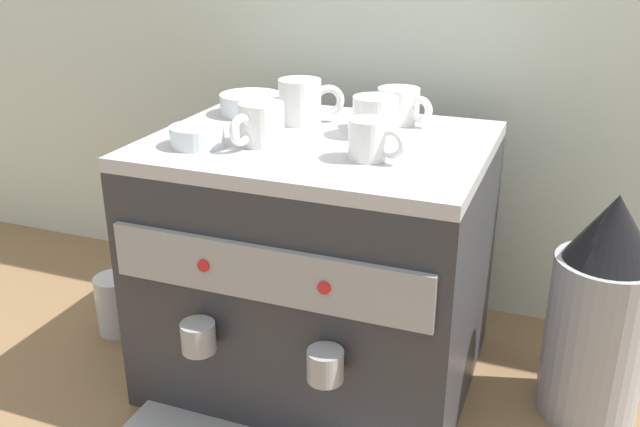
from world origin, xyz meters
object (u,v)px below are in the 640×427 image
object	(u,v)px
ceramic_cup_0	(371,140)
ceramic_cup_1	(260,124)
ceramic_cup_4	(302,101)
coffee_grinder	(600,314)
ceramic_cup_2	(374,116)
ceramic_cup_3	(400,106)
espresso_machine	(319,263)
ceramic_bowl_1	(251,105)
ceramic_bowl_0	(197,136)
milk_pitcher	(117,304)

from	to	relation	value
ceramic_cup_0	ceramic_cup_1	world-z (taller)	ceramic_cup_1
ceramic_cup_4	coffee_grinder	xyz separation A→B (m)	(0.56, -0.03, -0.31)
ceramic_cup_2	ceramic_cup_4	bearing A→B (deg)	167.80
ceramic_cup_1	coffee_grinder	xyz separation A→B (m)	(0.57, 0.13, -0.31)
ceramic_cup_0	ceramic_cup_2	world-z (taller)	ceramic_cup_2
ceramic_cup_1	coffee_grinder	size ratio (longest dim) A/B	0.27
ceramic_cup_3	espresso_machine	bearing A→B (deg)	-122.94
espresso_machine	ceramic_cup_4	world-z (taller)	ceramic_cup_4
ceramic_cup_0	ceramic_bowl_1	world-z (taller)	ceramic_cup_0
ceramic_cup_3	ceramic_cup_4	world-z (taller)	ceramic_cup_4
ceramic_cup_0	ceramic_bowl_1	distance (m)	0.36
espresso_machine	ceramic_cup_4	bearing A→B (deg)	126.93
ceramic_bowl_1	ceramic_cup_4	bearing A→B (deg)	-11.28
ceramic_bowl_0	milk_pitcher	bearing A→B (deg)	161.43
ceramic_cup_3	milk_pitcher	distance (m)	0.73
ceramic_cup_4	ceramic_bowl_0	world-z (taller)	ceramic_cup_4
milk_pitcher	ceramic_cup_4	bearing A→B (deg)	15.04
ceramic_cup_2	ceramic_cup_1	bearing A→B (deg)	-141.69
ceramic_bowl_1	ceramic_cup_1	bearing A→B (deg)	-59.43
ceramic_cup_4	milk_pitcher	distance (m)	0.60
ceramic_cup_1	ceramic_cup_4	xyz separation A→B (m)	(0.01, 0.16, 0.01)
ceramic_cup_3	ceramic_bowl_0	world-z (taller)	ceramic_cup_3
ceramic_cup_3	ceramic_cup_2	bearing A→B (deg)	-102.17
ceramic_bowl_0	espresso_machine	bearing A→B (deg)	32.28
ceramic_cup_1	ceramic_cup_2	xyz separation A→B (m)	(0.16, 0.13, -0.00)
ceramic_bowl_0	ceramic_bowl_1	size ratio (longest dim) A/B	0.76
ceramic_cup_3	milk_pitcher	xyz separation A→B (m)	(-0.56, -0.17, -0.44)
ceramic_cup_3	coffee_grinder	size ratio (longest dim) A/B	0.27
ceramic_cup_2	coffee_grinder	xyz separation A→B (m)	(0.41, 0.00, -0.31)
ceramic_cup_0	ceramic_cup_1	size ratio (longest dim) A/B	0.86
ceramic_bowl_0	ceramic_cup_4	bearing A→B (deg)	62.13
ceramic_bowl_0	milk_pitcher	distance (m)	0.52
espresso_machine	ceramic_cup_1	size ratio (longest dim) A/B	5.09
ceramic_cup_4	milk_pitcher	bearing A→B (deg)	-164.96
ceramic_cup_4	milk_pitcher	world-z (taller)	ceramic_cup_4
ceramic_cup_0	milk_pitcher	world-z (taller)	ceramic_cup_0
ceramic_cup_4	coffee_grinder	size ratio (longest dim) A/B	0.28
ceramic_cup_3	milk_pitcher	bearing A→B (deg)	-163.15
ceramic_cup_2	espresso_machine	bearing A→B (deg)	-143.64
ceramic_cup_1	coffee_grinder	world-z (taller)	ceramic_cup_1
ceramic_cup_3	ceramic_cup_4	distance (m)	0.18
ceramic_bowl_1	ceramic_cup_0	bearing A→B (deg)	-32.49
espresso_machine	milk_pitcher	distance (m)	0.49
espresso_machine	ceramic_cup_0	bearing A→B (deg)	-34.02
ceramic_cup_4	coffee_grinder	world-z (taller)	ceramic_cup_4
ceramic_cup_2	ceramic_cup_3	world-z (taller)	ceramic_cup_2
espresso_machine	milk_pitcher	bearing A→B (deg)	-178.21
ceramic_bowl_1	milk_pitcher	bearing A→B (deg)	-154.76
espresso_machine	coffee_grinder	size ratio (longest dim) A/B	1.38
ceramic_cup_4	ceramic_cup_2	bearing A→B (deg)	-12.20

